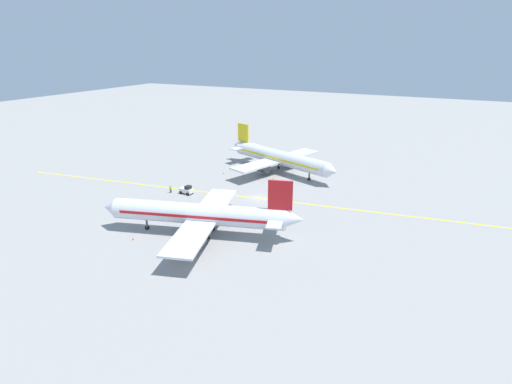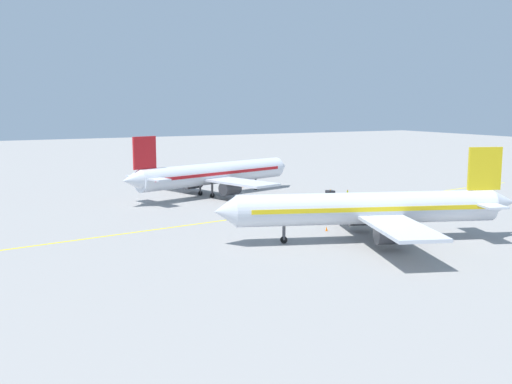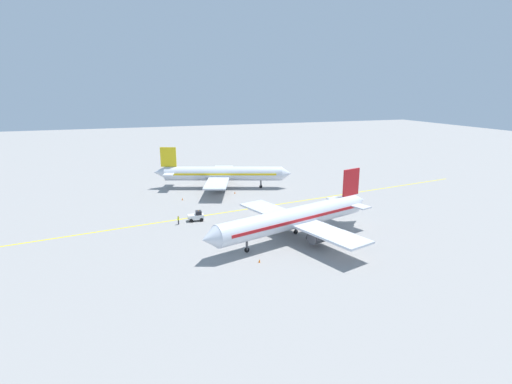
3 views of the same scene
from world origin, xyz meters
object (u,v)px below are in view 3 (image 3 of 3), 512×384
(airplane_at_gate, at_px, (222,174))
(baggage_tug_white, at_px, (196,216))
(traffic_cone_mid_apron, at_px, (182,199))
(airplane_adjacent_stand, at_px, (296,218))
(traffic_cone_by_wingtip, at_px, (235,192))
(ground_crew_worker, at_px, (178,220))
(traffic_cone_near_nose, at_px, (259,261))

(airplane_at_gate, xyz_separation_m, baggage_tug_white, (24.15, -11.53, -2.81))
(airplane_at_gate, bearing_deg, traffic_cone_mid_apron, -54.39)
(airplane_at_gate, relative_size, airplane_adjacent_stand, 0.99)
(airplane_at_gate, distance_m, traffic_cone_by_wingtip, 7.64)
(traffic_cone_by_wingtip, bearing_deg, baggage_tug_white, -36.61)
(traffic_cone_mid_apron, bearing_deg, traffic_cone_by_wingtip, 97.32)
(airplane_adjacent_stand, distance_m, baggage_tug_white, 20.86)
(ground_crew_worker, distance_m, traffic_cone_near_nose, 22.91)
(ground_crew_worker, xyz_separation_m, traffic_cone_by_wingtip, (-18.49, 16.61, -0.63))
(airplane_adjacent_stand, distance_m, traffic_cone_near_nose, 12.00)
(traffic_cone_by_wingtip, bearing_deg, traffic_cone_mid_apron, -82.68)
(airplane_adjacent_stand, relative_size, traffic_cone_mid_apron, 63.40)
(traffic_cone_by_wingtip, bearing_deg, airplane_adjacent_stand, 1.87)
(airplane_at_gate, height_order, baggage_tug_white, airplane_at_gate)
(airplane_adjacent_stand, bearing_deg, traffic_cone_near_nose, -52.05)
(airplane_adjacent_stand, bearing_deg, airplane_at_gate, -176.32)
(traffic_cone_mid_apron, bearing_deg, ground_crew_worker, -11.73)
(traffic_cone_mid_apron, bearing_deg, airplane_at_gate, 125.61)
(ground_crew_worker, relative_size, traffic_cone_by_wingtip, 3.05)
(ground_crew_worker, distance_m, traffic_cone_by_wingtip, 24.86)
(airplane_at_gate, distance_m, airplane_adjacent_stand, 39.39)
(airplane_at_gate, relative_size, baggage_tug_white, 11.09)
(airplane_adjacent_stand, height_order, ground_crew_worker, airplane_adjacent_stand)
(ground_crew_worker, bearing_deg, traffic_cone_near_nose, 22.07)
(baggage_tug_white, bearing_deg, airplane_at_gate, 154.48)
(traffic_cone_near_nose, distance_m, traffic_cone_mid_apron, 38.37)
(airplane_at_gate, height_order, traffic_cone_near_nose, airplane_at_gate)
(traffic_cone_by_wingtip, bearing_deg, ground_crew_worker, -41.93)
(traffic_cone_mid_apron, xyz_separation_m, traffic_cone_by_wingtip, (-1.69, 13.12, 0.00))
(baggage_tug_white, relative_size, ground_crew_worker, 1.85)
(ground_crew_worker, height_order, traffic_cone_mid_apron, ground_crew_worker)
(airplane_at_gate, bearing_deg, baggage_tug_white, -25.52)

